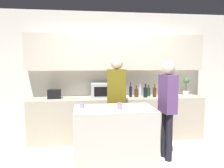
{
  "coord_description": "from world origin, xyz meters",
  "views": [
    {
      "loc": [
        -0.71,
        -3.09,
        1.63
      ],
      "look_at": [
        -0.24,
        0.48,
        1.26
      ],
      "focal_mm": 35.0,
      "sensor_mm": 36.0,
      "label": 1
    }
  ],
  "objects": [
    {
      "name": "person_left",
      "position": [
        0.67,
        0.31,
        0.97
      ],
      "size": [
        0.22,
        0.36,
        1.63
      ],
      "rotation": [
        0.0,
        0.0,
        -4.62
      ],
      "color": "black",
      "rests_on": "ground_plane"
    },
    {
      "name": "microwave",
      "position": [
        -0.29,
        1.41,
        1.03
      ],
      "size": [
        0.52,
        0.39,
        0.3
      ],
      "color": "#B7BABC",
      "rests_on": "back_counter"
    },
    {
      "name": "bottle_5",
      "position": [
        0.79,
        1.32,
        0.99
      ],
      "size": [
        0.08,
        0.08,
        0.28
      ],
      "color": "#472814",
      "rests_on": "back_counter"
    },
    {
      "name": "cup_1",
      "position": [
        -0.73,
        0.27,
        0.95
      ],
      "size": [
        0.07,
        0.07,
        0.08
      ],
      "color": "#9E9AE5",
      "rests_on": "kitchen_island"
    },
    {
      "name": "bottle_3",
      "position": [
        0.58,
        1.31,
        0.99
      ],
      "size": [
        0.08,
        0.08,
        0.29
      ],
      "color": "black",
      "rests_on": "back_counter"
    },
    {
      "name": "bottle_2",
      "position": [
        0.49,
        1.4,
        0.99
      ],
      "size": [
        0.08,
        0.08,
        0.28
      ],
      "color": "silver",
      "rests_on": "back_counter"
    },
    {
      "name": "person_center",
      "position": [
        -0.09,
        0.86,
        1.03
      ],
      "size": [
        0.37,
        0.26,
        1.72
      ],
      "rotation": [
        0.0,
        0.0,
        -3.36
      ],
      "color": "black",
      "rests_on": "ground_plane"
    },
    {
      "name": "back_wall",
      "position": [
        0.0,
        1.66,
        1.54
      ],
      "size": [
        6.4,
        0.4,
        2.7
      ],
      "color": "silver",
      "rests_on": "ground_plane"
    },
    {
      "name": "toaster",
      "position": [
        -1.29,
        1.41,
        0.97
      ],
      "size": [
        0.26,
        0.16,
        0.18
      ],
      "color": "black",
      "rests_on": "back_counter"
    },
    {
      "name": "potted_plant",
      "position": [
        1.53,
        1.41,
        1.08
      ],
      "size": [
        0.14,
        0.14,
        0.4
      ],
      "color": "silver",
      "rests_on": "back_counter"
    },
    {
      "name": "cup_0",
      "position": [
        -0.17,
        0.1,
        0.96
      ],
      "size": [
        0.07,
        0.07,
        0.1
      ],
      "color": "#A98DA3",
      "rests_on": "kitchen_island"
    },
    {
      "name": "back_counter",
      "position": [
        0.0,
        1.39,
        0.44
      ],
      "size": [
        3.6,
        0.62,
        0.88
      ],
      "color": "#B7AD99",
      "rests_on": "ground_plane"
    },
    {
      "name": "bottle_4",
      "position": [
        0.7,
        1.46,
        0.98
      ],
      "size": [
        0.08,
        0.08,
        0.25
      ],
      "color": "#194723",
      "rests_on": "back_counter"
    },
    {
      "name": "kitchen_island",
      "position": [
        -0.24,
        0.23,
        0.46
      ],
      "size": [
        1.24,
        0.74,
        0.91
      ],
      "color": "beige",
      "rests_on": "ground_plane"
    },
    {
      "name": "bottle_1",
      "position": [
        0.4,
        1.38,
        0.98
      ],
      "size": [
        0.08,
        0.08,
        0.24
      ],
      "color": "#472814",
      "rests_on": "back_counter"
    },
    {
      "name": "bottle_0",
      "position": [
        0.29,
        1.4,
        1.0
      ],
      "size": [
        0.06,
        0.06,
        0.31
      ],
      "color": "black",
      "rests_on": "back_counter"
    }
  ]
}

